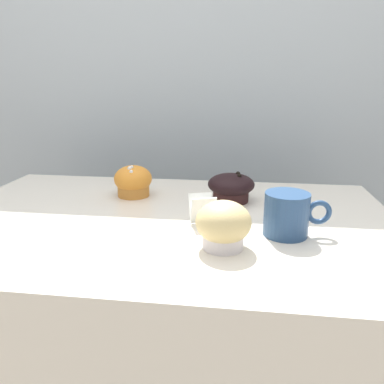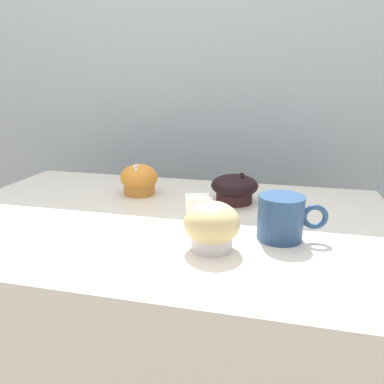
{
  "view_description": "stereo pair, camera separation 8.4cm",
  "coord_description": "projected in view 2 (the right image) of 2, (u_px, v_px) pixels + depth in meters",
  "views": [
    {
      "loc": [
        0.16,
        -0.74,
        1.21
      ],
      "look_at": [
        0.06,
        0.05,
        0.97
      ],
      "focal_mm": 35.0,
      "sensor_mm": 36.0,
      "label": 1
    },
    {
      "loc": [
        0.24,
        -0.73,
        1.21
      ],
      "look_at": [
        0.06,
        0.05,
        0.97
      ],
      "focal_mm": 35.0,
      "sensor_mm": 36.0,
      "label": 2
    }
  ],
  "objects": [
    {
      "name": "muffin_front_center",
      "position": [
        234.0,
        188.0,
        0.9
      ],
      "size": [
        0.11,
        0.11,
        0.07
      ],
      "color": "#331A19",
      "rests_on": "display_counter"
    },
    {
      "name": "price_card",
      "position": [
        198.0,
        209.0,
        0.77
      ],
      "size": [
        0.06,
        0.06,
        0.06
      ],
      "color": "white",
      "rests_on": "display_counter"
    },
    {
      "name": "wall_back",
      "position": [
        212.0,
        166.0,
        1.38
      ],
      "size": [
        3.2,
        0.1,
        1.8
      ],
      "primitive_type": "cube",
      "color": "#A8B2B7",
      "rests_on": "ground"
    },
    {
      "name": "muffin_back_right",
      "position": [
        139.0,
        180.0,
        0.97
      ],
      "size": [
        0.1,
        0.1,
        0.08
      ],
      "color": "orange",
      "rests_on": "display_counter"
    },
    {
      "name": "muffin_back_left",
      "position": [
        212.0,
        226.0,
        0.65
      ],
      "size": [
        0.1,
        0.1,
        0.09
      ],
      "color": "silver",
      "rests_on": "display_counter"
    },
    {
      "name": "coffee_cup",
      "position": [
        282.0,
        217.0,
        0.69
      ],
      "size": [
        0.13,
        0.08,
        0.08
      ],
      "color": "navy",
      "rests_on": "display_counter"
    }
  ]
}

